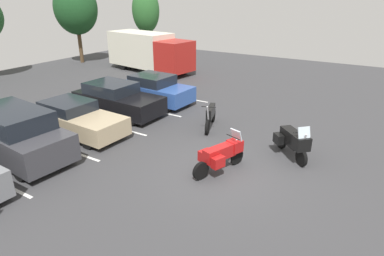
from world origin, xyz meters
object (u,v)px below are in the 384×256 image
at_px(motorcycle_touring, 221,154).
at_px(car_blue, 154,89).
at_px(motorcycle_second, 210,116).
at_px(car_charcoal, 16,134).
at_px(car_tan, 75,118).
at_px(car_black, 117,99).
at_px(box_truck, 149,51).
at_px(motorcycle_third, 293,141).

bearing_deg(motorcycle_touring, car_blue, 53.51).
height_order(motorcycle_second, car_blue, car_blue).
relative_size(motorcycle_touring, car_charcoal, 0.46).
height_order(motorcycle_second, car_tan, car_tan).
relative_size(car_black, box_truck, 0.63).
distance_m(car_black, car_blue, 2.43).
relative_size(motorcycle_second, car_black, 0.46).
distance_m(motorcycle_third, car_black, 8.82).
relative_size(car_charcoal, box_truck, 0.63).
xyz_separation_m(car_tan, box_truck, (11.37, 4.92, 0.87)).
bearing_deg(motorcycle_third, car_tan, 106.44).
distance_m(car_blue, box_truck, 8.16).
relative_size(motorcycle_third, car_blue, 0.36).
distance_m(motorcycle_touring, car_tan, 6.87).
bearing_deg(car_charcoal, car_tan, 1.99).
height_order(motorcycle_touring, car_blue, car_blue).
xyz_separation_m(motorcycle_touring, box_truck, (11.05, 11.78, 0.92)).
xyz_separation_m(car_tan, car_black, (2.78, 0.17, 0.08)).
xyz_separation_m(motorcycle_touring, motorcycle_second, (3.23, 2.16, -0.05)).
bearing_deg(car_tan, motorcycle_second, -52.93).
bearing_deg(car_black, car_charcoal, -177.28).
distance_m(motorcycle_touring, car_black, 7.45).
height_order(motorcycle_second, car_charcoal, car_charcoal).
bearing_deg(motorcycle_touring, box_truck, 46.83).
bearing_deg(motorcycle_second, car_charcoal, 143.44).
relative_size(motorcycle_second, car_blue, 0.49).
distance_m(car_charcoal, car_black, 5.45).
height_order(car_tan, car_blue, car_blue).
relative_size(motorcycle_touring, car_blue, 0.50).
bearing_deg(motorcycle_third, motorcycle_second, 75.81).
relative_size(motorcycle_third, car_black, 0.34).
bearing_deg(car_black, motorcycle_second, -80.96).
xyz_separation_m(car_tan, car_blue, (5.16, -0.32, 0.08)).
bearing_deg(car_charcoal, car_black, 2.72).
xyz_separation_m(motorcycle_touring, car_black, (2.46, 7.03, 0.13)).
bearing_deg(box_truck, motorcycle_touring, -133.17).
xyz_separation_m(motorcycle_touring, car_tan, (-0.32, 6.86, 0.05)).
relative_size(motorcycle_touring, car_tan, 0.45).
bearing_deg(car_tan, car_blue, -3.52).
distance_m(motorcycle_second, car_black, 4.93).
bearing_deg(car_charcoal, motorcycle_touring, -66.24).
bearing_deg(box_truck, car_blue, -139.87).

